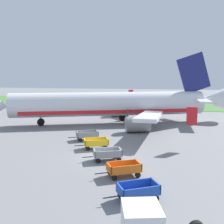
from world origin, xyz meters
TOP-DOWN VIEW (x-y plane):
  - ground_plane at (0.00, 0.00)m, footprint 220.00×220.00m
  - grass_strip at (0.00, 47.58)m, footprint 220.00×28.00m
  - airplane at (-1.80, 17.20)m, footprint 36.64×29.80m
  - baggage_cart_nearest at (3.83, -8.10)m, footprint 3.49×2.40m
  - baggage_cart_second_in_row at (2.42, -4.39)m, footprint 3.51×2.37m
  - baggage_cart_third_in_row at (0.43, -0.87)m, footprint 3.57×2.23m
  - baggage_cart_fourth_in_row at (-1.52, 2.77)m, footprint 3.56×2.26m
  - baggage_cart_far_end at (-3.42, 6.15)m, footprint 3.50×2.38m

SIDE VIEW (x-z plane):
  - ground_plane at x=0.00m, z-range 0.00..0.00m
  - grass_strip at x=0.00m, z-range 0.00..0.06m
  - baggage_cart_nearest at x=3.83m, z-range 0.07..1.14m
  - baggage_cart_second_in_row at x=2.42m, z-range 0.07..1.14m
  - baggage_cart_third_in_row at x=0.43m, z-range 0.07..1.14m
  - baggage_cart_fourth_in_row at x=-1.52m, z-range 0.07..1.14m
  - baggage_cart_far_end at x=-3.42m, z-range 0.07..1.14m
  - airplane at x=-1.80m, z-range -2.62..8.72m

